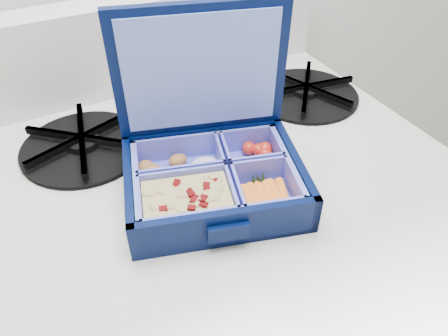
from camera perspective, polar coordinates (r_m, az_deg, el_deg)
bento_box at (r=0.52m, az=-1.30°, el=-1.72°), size 0.24×0.21×0.05m
burner_grate at (r=0.73m, az=10.65°, el=10.03°), size 0.20×0.20×0.02m
burner_grate_rear at (r=0.63m, az=-17.92°, el=3.15°), size 0.22×0.22×0.02m
fork at (r=0.68m, az=0.45°, el=7.03°), size 0.06×0.16×0.01m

